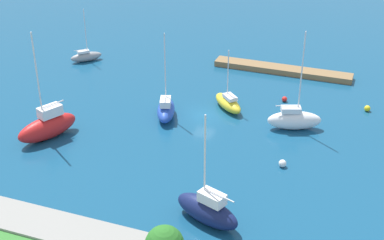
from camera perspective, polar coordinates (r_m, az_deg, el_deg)
water at (r=69.10m, az=1.26°, el=0.50°), size 160.00×160.00×0.00m
pier_dock at (r=82.33m, az=9.24°, el=5.12°), size 20.05×2.52×0.82m
sailboat_red_near_pier at (r=65.52m, az=-14.60°, el=-0.59°), size 5.30×7.71×12.85m
sailboat_blue_west_end at (r=68.18m, az=-2.70°, el=1.11°), size 3.92×6.27×10.74m
sailboat_yellow_lone_north at (r=70.37m, az=3.73°, el=1.79°), size 5.36×5.33×7.84m
sailboat_white_center_basin at (r=66.49m, az=10.44°, el=0.06°), size 6.66×4.12×12.11m
sailboat_navy_mid_basin at (r=50.48m, az=1.60°, el=-9.19°), size 7.04×4.37×10.84m
sailboat_gray_far_south at (r=86.76m, az=-10.83°, el=6.45°), size 4.37×4.49×8.12m
mooring_buoy_red at (r=73.39m, az=9.48°, el=2.13°), size 0.71×0.71×0.71m
mooring_buoy_yellow at (r=73.32m, az=17.56°, el=1.14°), size 0.77×0.77×0.77m
mooring_buoy_white at (r=59.38m, az=9.27°, el=-4.42°), size 0.82×0.82×0.82m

